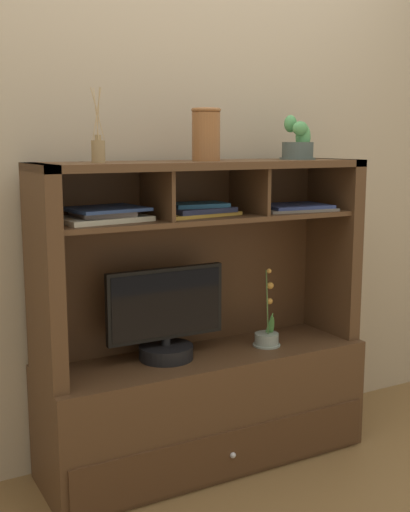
% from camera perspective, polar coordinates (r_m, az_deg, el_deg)
% --- Properties ---
extents(floor_plane, '(6.00, 6.00, 0.02)m').
position_cam_1_polar(floor_plane, '(2.98, 0.00, -17.51)').
color(floor_plane, brown).
rests_on(floor_plane, ground).
extents(back_wall, '(6.00, 0.02, 2.80)m').
position_cam_1_polar(back_wall, '(2.86, -2.42, 10.70)').
color(back_wall, tan).
rests_on(back_wall, ground).
extents(media_console, '(1.40, 0.46, 1.29)m').
position_cam_1_polar(media_console, '(2.82, -0.07, -10.10)').
color(media_console, '#4C321E').
rests_on(media_console, ground).
extents(tv_monitor, '(0.51, 0.22, 0.38)m').
position_cam_1_polar(tv_monitor, '(2.67, -3.45, -5.75)').
color(tv_monitor, black).
rests_on(tv_monitor, media_console).
extents(potted_orchid, '(0.12, 0.12, 0.35)m').
position_cam_1_polar(potted_orchid, '(2.87, 5.46, -6.95)').
color(potted_orchid, gray).
rests_on(potted_orchid, media_console).
extents(magazine_stack_left, '(0.35, 0.26, 0.03)m').
position_cam_1_polar(magazine_stack_left, '(2.89, 7.87, 4.24)').
color(magazine_stack_left, slate).
rests_on(magazine_stack_left, media_console).
extents(magazine_stack_centre, '(0.36, 0.28, 0.05)m').
position_cam_1_polar(magazine_stack_centre, '(2.50, -8.95, 3.60)').
color(magazine_stack_centre, beige).
rests_on(magazine_stack_centre, media_console).
extents(magazine_stack_right, '(0.36, 0.24, 0.05)m').
position_cam_1_polar(magazine_stack_right, '(2.66, -0.73, 4.05)').
color(magazine_stack_right, gold).
rests_on(magazine_stack_right, media_console).
extents(diffuser_bottle, '(0.05, 0.05, 0.27)m').
position_cam_1_polar(diffuser_bottle, '(2.43, -9.34, 9.17)').
color(diffuser_bottle, '#967950').
rests_on(diffuser_bottle, media_console).
extents(potted_succulent, '(0.16, 0.16, 0.19)m').
position_cam_1_polar(potted_succulent, '(2.88, 8.18, 9.63)').
color(potted_succulent, '#44524D').
rests_on(potted_succulent, media_console).
extents(ceramic_vase, '(0.12, 0.12, 0.21)m').
position_cam_1_polar(ceramic_vase, '(2.63, 0.09, 10.61)').
color(ceramic_vase, brown).
rests_on(ceramic_vase, media_console).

